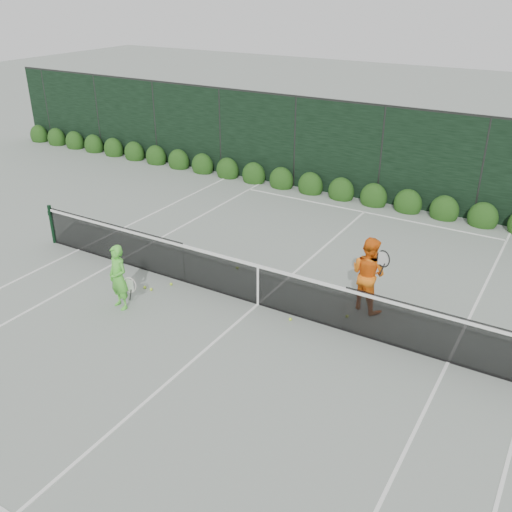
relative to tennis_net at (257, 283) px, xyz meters
The scene contains 8 objects.
ground 0.53m from the tennis_net, ahead, with size 80.00×80.00×0.00m, color gray.
tennis_net is the anchor object (origin of this frame).
player_woman 2.96m from the tennis_net, 146.99° to the right, with size 0.64×0.46×1.45m.
player_man 2.37m from the tennis_net, 26.99° to the left, with size 0.98×0.85×1.67m.
court_lines 0.53m from the tennis_net, ahead, with size 11.03×23.83×0.01m.
windscreen_fence 2.88m from the tennis_net, 89.49° to the right, with size 32.00×21.07×3.06m.
hedge_row 7.16m from the tennis_net, 89.80° to the left, with size 31.66×0.65×0.94m.
tennis_balls 1.05m from the tennis_net, behind, with size 4.57×1.98×0.07m.
Camera 1 is at (5.47, -9.28, 6.43)m, focal length 40.00 mm.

